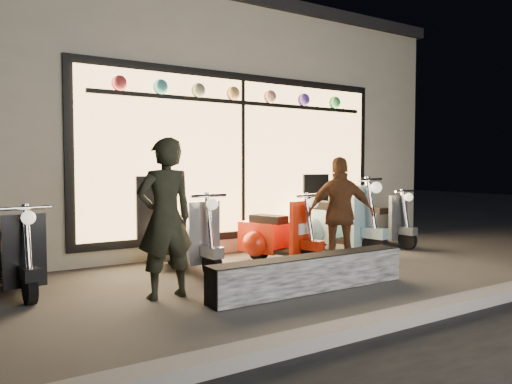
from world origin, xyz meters
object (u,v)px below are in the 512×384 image
Objects in this scene: graffiti_barrier at (311,273)px; man at (165,218)px; scooter_red at (271,235)px; woman at (341,214)px; scooter_silver at (183,239)px.

man is (-1.47, 0.61, 0.65)m from graffiti_barrier.
woman reaches higher than scooter_red.
man reaches higher than scooter_red.
scooter_red is at bearing 70.35° from graffiti_barrier.
scooter_red is 0.80× the size of man.
man is (-0.78, -1.26, 0.44)m from scooter_silver.
scooter_silver is 2.14m from woman.
scooter_red is 2.33m from man.
graffiti_barrier is 1.65× the size of woman.
man reaches higher than graffiti_barrier.
scooter_silver reaches higher than graffiti_barrier.
man is 2.52m from woman.
graffiti_barrier is 1.85× the size of scooter_red.
man reaches higher than woman.
graffiti_barrier is 1.37m from woman.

